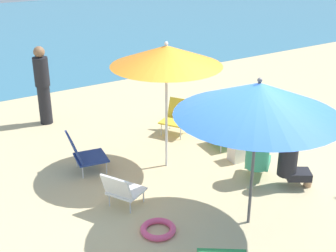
% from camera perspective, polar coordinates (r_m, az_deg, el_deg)
% --- Properties ---
extents(ground_plane, '(40.00, 40.00, 0.00)m').
position_cam_1_polar(ground_plane, '(6.70, 8.43, -9.37)').
color(ground_plane, '#CCB789').
extents(umbrella_blue, '(2.04, 2.04, 2.01)m').
position_cam_1_polar(umbrella_blue, '(5.52, 11.21, 3.32)').
color(umbrella_blue, '#4C4C51').
rests_on(umbrella_blue, ground_plane).
extents(umbrella_orange, '(1.72, 1.72, 2.07)m').
position_cam_1_polar(umbrella_orange, '(6.92, -0.21, 8.78)').
color(umbrella_orange, silver).
rests_on(umbrella_orange, ground_plane).
extents(beach_chair_b, '(0.61, 0.59, 0.58)m').
position_cam_1_polar(beach_chair_b, '(8.25, 7.63, -0.55)').
color(beach_chair_b, '#33934C').
rests_on(beach_chair_b, ground_plane).
extents(beach_chair_c, '(0.65, 0.59, 0.67)m').
position_cam_1_polar(beach_chair_c, '(7.38, -10.55, -3.36)').
color(beach_chair_c, navy).
rests_on(beach_chair_c, ground_plane).
extents(beach_chair_d, '(0.65, 0.63, 0.56)m').
position_cam_1_polar(beach_chair_d, '(6.39, -5.76, -7.90)').
color(beach_chair_d, white).
rests_on(beach_chair_d, ground_plane).
extents(beach_chair_e, '(0.72, 0.71, 0.63)m').
position_cam_1_polar(beach_chair_e, '(8.69, 1.23, 1.28)').
color(beach_chair_e, gold).
rests_on(beach_chair_e, ground_plane).
extents(person_a, '(0.57, 0.54, 0.90)m').
position_cam_1_polar(person_a, '(7.12, 11.15, -3.41)').
color(person_a, '#389970').
rests_on(person_a, ground_plane).
extents(person_b, '(0.52, 0.46, 0.89)m').
position_cam_1_polar(person_b, '(7.04, 15.13, -4.25)').
color(person_b, black).
rests_on(person_b, ground_plane).
extents(person_c, '(0.29, 0.29, 1.57)m').
position_cam_1_polar(person_c, '(9.31, -15.38, 4.95)').
color(person_c, black).
rests_on(person_c, ground_plane).
extents(swim_ring, '(0.46, 0.46, 0.08)m').
position_cam_1_polar(swim_ring, '(6.02, -1.24, -12.78)').
color(swim_ring, '#E54C7F').
rests_on(swim_ring, ground_plane).
extents(beach_bag, '(0.25, 0.26, 0.34)m').
position_cam_1_polar(beach_bag, '(7.76, 8.59, -3.17)').
color(beach_bag, silver).
rests_on(beach_bag, ground_plane).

